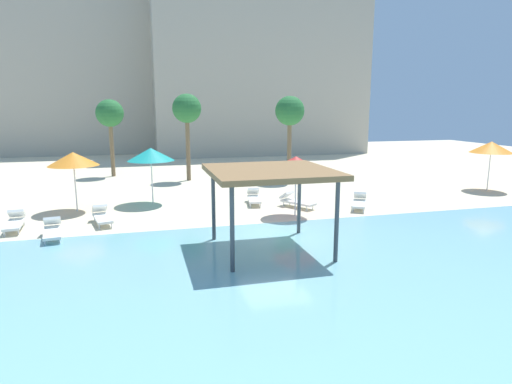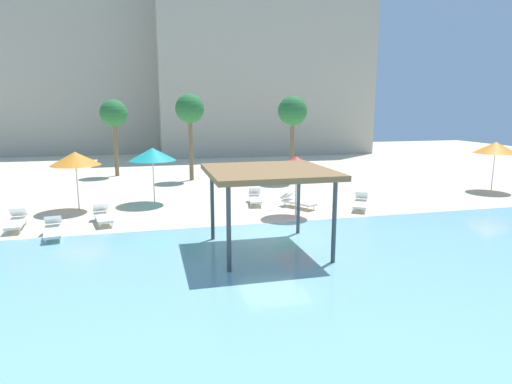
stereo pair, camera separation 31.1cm
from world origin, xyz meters
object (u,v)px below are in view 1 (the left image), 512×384
at_px(beach_umbrella_teal_1, 151,154).
at_px(lounge_chair_4, 15,222).
at_px(lounge_chair_0, 254,197).
at_px(lounge_chair_3, 359,202).
at_px(beach_umbrella_orange_2, 491,147).
at_px(beach_umbrella_red_3, 296,163).
at_px(beach_umbrella_orange_0, 73,159).
at_px(lounge_chair_2, 295,201).
at_px(shade_pavilion, 270,174).
at_px(lounge_chair_1, 102,216).
at_px(palm_tree_2, 187,110).
at_px(palm_tree_3, 290,113).
at_px(palm_tree_1, 110,115).
at_px(lounge_chair_5, 52,230).

relative_size(beach_umbrella_teal_1, lounge_chair_4, 1.47).
xyz_separation_m(lounge_chair_0, lounge_chair_3, (4.69, -2.35, 0.00)).
distance_m(beach_umbrella_orange_2, beach_umbrella_red_3, 13.49).
bearing_deg(beach_umbrella_teal_1, beach_umbrella_orange_0, -167.98).
bearing_deg(lounge_chair_2, shade_pavilion, -58.74).
relative_size(lounge_chair_0, lounge_chair_4, 1.02).
xyz_separation_m(lounge_chair_1, lounge_chair_2, (8.96, 0.75, 0.00)).
distance_m(beach_umbrella_red_3, lounge_chair_0, 3.79).
bearing_deg(beach_umbrella_red_3, lounge_chair_0, 111.57).
height_order(lounge_chair_4, palm_tree_2, palm_tree_2).
relative_size(lounge_chair_3, palm_tree_3, 0.35).
bearing_deg(lounge_chair_0, lounge_chair_2, 63.91).
relative_size(beach_umbrella_orange_2, lounge_chair_4, 1.48).
relative_size(palm_tree_1, palm_tree_3, 0.97).
bearing_deg(beach_umbrella_red_3, beach_umbrella_orange_2, 12.51).
bearing_deg(beach_umbrella_orange_0, lounge_chair_4, -125.39).
distance_m(beach_umbrella_orange_0, beach_umbrella_teal_1, 3.61).
xyz_separation_m(beach_umbrella_orange_0, palm_tree_2, (6.10, 7.50, 2.15)).
relative_size(beach_umbrella_red_3, lounge_chair_2, 1.41).
relative_size(beach_umbrella_orange_0, palm_tree_1, 0.52).
height_order(beach_umbrella_teal_1, lounge_chair_5, beach_umbrella_teal_1).
bearing_deg(beach_umbrella_teal_1, lounge_chair_5, -126.41).
relative_size(shade_pavilion, beach_umbrella_orange_2, 1.40).
height_order(shade_pavilion, lounge_chair_2, shade_pavilion).
xyz_separation_m(shade_pavilion, lounge_chair_3, (6.03, 4.96, -2.32)).
bearing_deg(lounge_chair_4, palm_tree_3, 114.54).
bearing_deg(lounge_chair_3, lounge_chair_1, -60.58).
bearing_deg(beach_umbrella_red_3, palm_tree_1, 121.19).
relative_size(beach_umbrella_orange_2, palm_tree_3, 0.52).
bearing_deg(lounge_chair_5, lounge_chair_3, 87.63).
relative_size(beach_umbrella_orange_0, beach_umbrella_orange_2, 0.97).
relative_size(lounge_chair_1, palm_tree_1, 0.37).
height_order(beach_umbrella_red_3, lounge_chair_3, beach_umbrella_red_3).
bearing_deg(lounge_chair_2, beach_umbrella_teal_1, -142.95).
bearing_deg(lounge_chair_1, lounge_chair_2, 82.35).
bearing_deg(beach_umbrella_teal_1, palm_tree_3, 27.57).
bearing_deg(lounge_chair_1, lounge_chair_5, -55.00).
height_order(beach_umbrella_teal_1, lounge_chair_4, beach_umbrella_teal_1).
bearing_deg(beach_umbrella_orange_0, lounge_chair_5, -93.89).
relative_size(beach_umbrella_red_3, palm_tree_3, 0.49).
relative_size(lounge_chair_0, palm_tree_3, 0.35).
relative_size(lounge_chair_2, palm_tree_1, 0.36).
distance_m(beach_umbrella_teal_1, lounge_chair_3, 10.59).
bearing_deg(lounge_chair_2, beach_umbrella_orange_0, -131.94).
relative_size(lounge_chair_5, palm_tree_3, 0.35).
relative_size(lounge_chair_2, palm_tree_3, 0.35).
relative_size(beach_umbrella_teal_1, palm_tree_2, 0.50).
distance_m(beach_umbrella_teal_1, palm_tree_1, 10.34).
xyz_separation_m(shade_pavilion, beach_umbrella_orange_0, (-7.18, 7.91, -0.17)).
relative_size(beach_umbrella_teal_1, palm_tree_3, 0.51).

